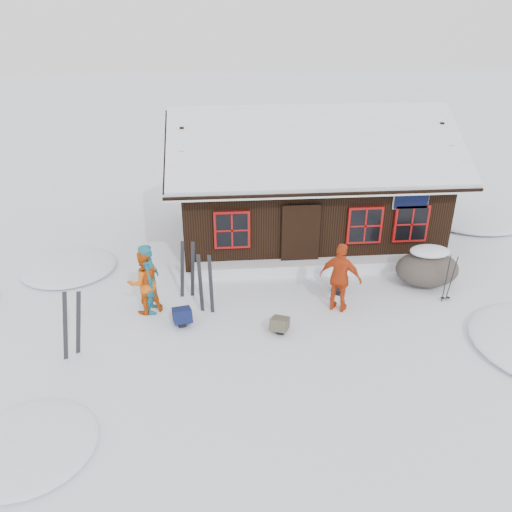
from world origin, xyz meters
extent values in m
plane|color=white|center=(0.00, 0.00, 0.00)|extent=(120.00, 120.00, 0.00)
cube|color=black|center=(1.50, 5.00, 1.25)|extent=(8.00, 5.00, 2.50)
cube|color=black|center=(1.50, 3.52, 3.35)|extent=(8.90, 3.14, 1.88)
cube|color=black|center=(1.50, 6.47, 3.35)|extent=(8.90, 3.14, 1.88)
cube|color=white|center=(1.50, 3.52, 3.49)|extent=(8.72, 3.07, 1.86)
cube|color=white|center=(1.50, 6.47, 3.49)|extent=(8.72, 3.07, 1.86)
cube|color=white|center=(1.50, 5.00, 4.22)|extent=(8.81, 0.22, 0.14)
cube|color=silver|center=(1.50, 2.05, 2.48)|extent=(8.90, 0.10, 0.20)
cube|color=black|center=(0.90, 2.45, 1.00)|extent=(1.00, 0.10, 2.00)
cube|color=black|center=(4.10, 2.42, 2.15)|extent=(1.00, 0.06, 0.60)
cube|color=maroon|center=(-1.10, 2.44, 1.35)|extent=(1.04, 0.10, 1.14)
cube|color=black|center=(-1.10, 2.40, 1.35)|extent=(0.90, 0.04, 1.00)
cube|color=maroon|center=(2.80, 2.44, 1.35)|extent=(1.04, 0.10, 1.14)
cube|color=black|center=(2.80, 2.40, 1.35)|extent=(0.90, 0.04, 1.00)
cube|color=maroon|center=(4.20, 2.44, 1.35)|extent=(1.04, 0.10, 1.14)
cube|color=black|center=(4.20, 2.40, 1.35)|extent=(0.90, 0.04, 1.00)
cube|color=white|center=(1.50, 2.25, 0.17)|extent=(7.60, 0.60, 0.35)
ellipsoid|color=white|center=(-6.00, 3.00, 0.00)|extent=(2.80, 2.80, 0.34)
ellipsoid|color=white|center=(-5.00, -4.00, 0.00)|extent=(2.40, 2.40, 0.29)
ellipsoid|color=white|center=(8.00, 6.00, 0.00)|extent=(4.00, 4.00, 0.48)
imported|color=#16586B|center=(-3.26, 0.44, 0.94)|extent=(0.46, 0.69, 1.87)
imported|color=#D6570F|center=(-3.41, 0.42, 0.86)|extent=(1.03, 0.93, 1.73)
imported|color=#C63D14|center=(1.52, 0.06, 0.93)|extent=(1.17, 0.95, 1.86)
imported|color=black|center=(1.73, 0.92, 0.56)|extent=(0.65, 0.62, 1.12)
ellipsoid|color=#524841|center=(4.31, 1.18, 0.49)|extent=(1.76, 1.32, 0.97)
ellipsoid|color=white|center=(4.31, 1.18, 0.91)|extent=(1.11, 0.80, 0.25)
cube|color=black|center=(-4.92, -1.34, 0.78)|extent=(0.28, 0.25, 1.66)
cube|color=black|center=(-4.67, -1.24, 0.78)|extent=(0.36, 0.08, 1.66)
cube|color=black|center=(-2.00, 0.32, 0.78)|extent=(0.14, 0.06, 1.67)
cube|color=black|center=(-1.74, 0.24, 0.78)|extent=(0.13, 0.08, 1.67)
cube|color=black|center=(-2.49, 1.12, 0.79)|extent=(0.20, 0.08, 1.68)
cube|color=black|center=(-2.22, 1.10, 0.79)|extent=(0.20, 0.09, 1.68)
cylinder|color=black|center=(4.43, 0.26, 0.65)|extent=(0.10, 0.12, 1.37)
cylinder|color=black|center=(4.57, 0.26, 0.65)|extent=(0.10, 0.12, 1.37)
cube|color=#0F1844|center=(-2.48, -0.23, 0.16)|extent=(0.54, 0.66, 0.32)
cube|color=#4E4937|center=(-0.12, -0.78, 0.14)|extent=(0.56, 0.63, 0.29)
camera|label=1|loc=(-1.59, -10.78, 6.90)|focal=35.00mm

